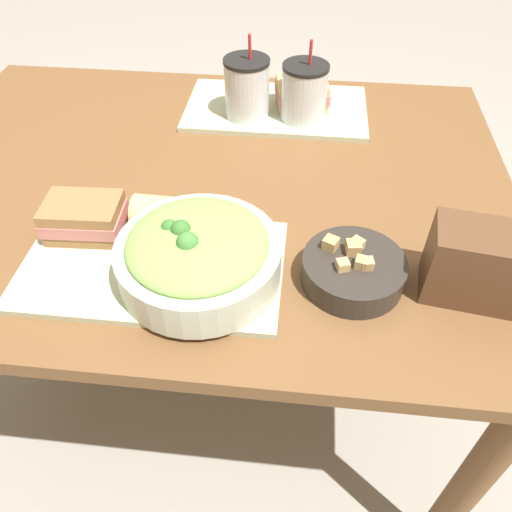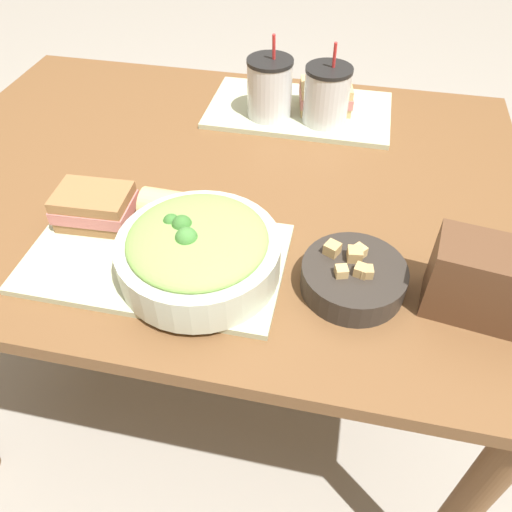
{
  "view_description": "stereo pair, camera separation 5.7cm",
  "coord_description": "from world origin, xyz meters",
  "px_view_note": "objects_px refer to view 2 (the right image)",
  "views": [
    {
      "loc": [
        0.2,
        -0.82,
        1.36
      ],
      "look_at": [
        0.14,
        -0.26,
        0.81
      ],
      "focal_mm": 35.0,
      "sensor_mm": 36.0,
      "label": 1
    },
    {
      "loc": [
        0.26,
        -0.81,
        1.36
      ],
      "look_at": [
        0.14,
        -0.26,
        0.81
      ],
      "focal_mm": 35.0,
      "sensor_mm": 36.0,
      "label": 2
    }
  ],
  "objects_px": {
    "salad_bowl": "(198,250)",
    "sandwich_far": "(325,96)",
    "chip_bag": "(482,281)",
    "sandwich_near": "(95,207)",
    "soup_bowl": "(353,277)",
    "drink_cup_dark": "(270,90)",
    "drink_cup_red": "(327,97)",
    "baguette_near": "(192,211)"
  },
  "relations": [
    {
      "from": "drink_cup_dark",
      "to": "chip_bag",
      "type": "height_order",
      "value": "drink_cup_dark"
    },
    {
      "from": "soup_bowl",
      "to": "sandwich_near",
      "type": "xyz_separation_m",
      "value": [
        -0.46,
        0.06,
        0.02
      ]
    },
    {
      "from": "baguette_near",
      "to": "chip_bag",
      "type": "relative_size",
      "value": 1.1
    },
    {
      "from": "drink_cup_dark",
      "to": "sandwich_near",
      "type": "bearing_deg",
      "value": -117.62
    },
    {
      "from": "sandwich_near",
      "to": "drink_cup_red",
      "type": "distance_m",
      "value": 0.57
    },
    {
      "from": "drink_cup_red",
      "to": "salad_bowl",
      "type": "bearing_deg",
      "value": -105.42
    },
    {
      "from": "salad_bowl",
      "to": "sandwich_near",
      "type": "bearing_deg",
      "value": 159.38
    },
    {
      "from": "baguette_near",
      "to": "sandwich_far",
      "type": "height_order",
      "value": "sandwich_far"
    },
    {
      "from": "salad_bowl",
      "to": "sandwich_far",
      "type": "distance_m",
      "value": 0.59
    },
    {
      "from": "salad_bowl",
      "to": "chip_bag",
      "type": "relative_size",
      "value": 1.6
    },
    {
      "from": "soup_bowl",
      "to": "sandwich_far",
      "type": "bearing_deg",
      "value": 100.95
    },
    {
      "from": "baguette_near",
      "to": "drink_cup_dark",
      "type": "distance_m",
      "value": 0.42
    },
    {
      "from": "chip_bag",
      "to": "drink_cup_red",
      "type": "bearing_deg",
      "value": 128.0
    },
    {
      "from": "salad_bowl",
      "to": "sandwich_far",
      "type": "height_order",
      "value": "salad_bowl"
    },
    {
      "from": "sandwich_far",
      "to": "chip_bag",
      "type": "bearing_deg",
      "value": -72.73
    },
    {
      "from": "sandwich_near",
      "to": "chip_bag",
      "type": "distance_m",
      "value": 0.65
    },
    {
      "from": "sandwich_far",
      "to": "soup_bowl",
      "type": "bearing_deg",
      "value": -89.37
    },
    {
      "from": "drink_cup_dark",
      "to": "drink_cup_red",
      "type": "relative_size",
      "value": 1.03
    },
    {
      "from": "drink_cup_red",
      "to": "soup_bowl",
      "type": "bearing_deg",
      "value": -78.5
    },
    {
      "from": "drink_cup_dark",
      "to": "baguette_near",
      "type": "bearing_deg",
      "value": -98.09
    },
    {
      "from": "drink_cup_dark",
      "to": "drink_cup_red",
      "type": "height_order",
      "value": "drink_cup_dark"
    },
    {
      "from": "sandwich_near",
      "to": "drink_cup_dark",
      "type": "height_order",
      "value": "drink_cup_dark"
    },
    {
      "from": "baguette_near",
      "to": "drink_cup_red",
      "type": "relative_size",
      "value": 0.98
    },
    {
      "from": "salad_bowl",
      "to": "chip_bag",
      "type": "height_order",
      "value": "chip_bag"
    },
    {
      "from": "soup_bowl",
      "to": "sandwich_near",
      "type": "bearing_deg",
      "value": 173.0
    },
    {
      "from": "salad_bowl",
      "to": "sandwich_near",
      "type": "height_order",
      "value": "salad_bowl"
    },
    {
      "from": "salad_bowl",
      "to": "soup_bowl",
      "type": "height_order",
      "value": "salad_bowl"
    },
    {
      "from": "chip_bag",
      "to": "baguette_near",
      "type": "bearing_deg",
      "value": 178.1
    },
    {
      "from": "sandwich_far",
      "to": "chip_bag",
      "type": "xyz_separation_m",
      "value": [
        0.29,
        -0.55,
        0.02
      ]
    },
    {
      "from": "baguette_near",
      "to": "sandwich_far",
      "type": "xyz_separation_m",
      "value": [
        0.18,
        0.47,
        0.0
      ]
    },
    {
      "from": "sandwich_near",
      "to": "chip_bag",
      "type": "height_order",
      "value": "chip_bag"
    },
    {
      "from": "baguette_near",
      "to": "drink_cup_red",
      "type": "distance_m",
      "value": 0.46
    },
    {
      "from": "salad_bowl",
      "to": "sandwich_near",
      "type": "relative_size",
      "value": 1.88
    },
    {
      "from": "drink_cup_red",
      "to": "chip_bag",
      "type": "bearing_deg",
      "value": -60.38
    },
    {
      "from": "drink_cup_red",
      "to": "sandwich_near",
      "type": "bearing_deg",
      "value": -129.31
    },
    {
      "from": "drink_cup_red",
      "to": "chip_bag",
      "type": "xyz_separation_m",
      "value": [
        0.28,
        -0.5,
        -0.01
      ]
    },
    {
      "from": "sandwich_near",
      "to": "chip_bag",
      "type": "relative_size",
      "value": 0.85
    },
    {
      "from": "baguette_near",
      "to": "drink_cup_dark",
      "type": "height_order",
      "value": "drink_cup_dark"
    },
    {
      "from": "sandwich_far",
      "to": "drink_cup_red",
      "type": "relative_size",
      "value": 0.74
    },
    {
      "from": "baguette_near",
      "to": "sandwich_far",
      "type": "relative_size",
      "value": 1.32
    },
    {
      "from": "sandwich_far",
      "to": "chip_bag",
      "type": "height_order",
      "value": "chip_bag"
    },
    {
      "from": "drink_cup_dark",
      "to": "chip_bag",
      "type": "relative_size",
      "value": 1.16
    }
  ]
}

